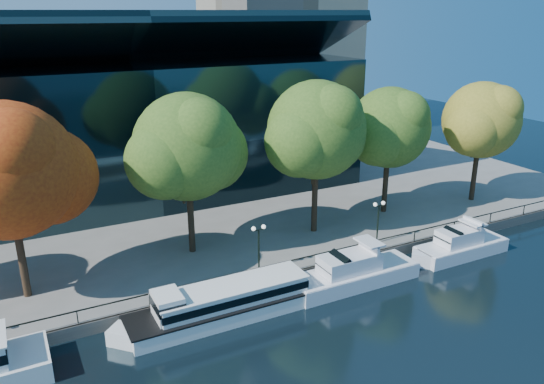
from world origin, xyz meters
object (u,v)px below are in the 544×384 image
tree_1 (11,173)px  tree_3 (319,132)px  cruiser_far (458,245)px  lamp_1 (259,238)px  cruiser_near (350,273)px  tree_5 (483,122)px  tour_boat (221,302)px  lamp_2 (379,213)px  tree_2 (190,149)px  tree_4 (391,129)px

tree_1 → tree_3: size_ratio=1.01×
cruiser_far → lamp_1: lamp_1 is taller
cruiser_far → cruiser_near: bearing=179.6°
lamp_1 → tree_5: bearing=8.8°
tree_1 → cruiser_near: bearing=-19.6°
tree_1 → tour_boat: bearing=-33.4°
cruiser_near → lamp_2: 7.61m
tree_3 → lamp_2: 9.18m
tree_1 → tree_2: size_ratio=1.04×
tree_5 → lamp_1: 30.28m
tree_4 → tree_5: bearing=-8.2°
cruiser_near → tree_2: tree_2 is taller
cruiser_far → tree_2: size_ratio=0.73×
tour_boat → tree_1: (-12.19, 8.05, 9.35)m
tree_1 → tree_4: bearing=2.9°
tour_boat → tree_1: 17.35m
tour_boat → cruiser_far: 23.15m
tree_2 → tree_5: bearing=-2.7°
tree_1 → lamp_2: bearing=-8.5°
tour_boat → cruiser_near: cruiser_near is taller
tree_2 → tree_3: (12.08, -1.03, 0.42)m
tree_3 → lamp_1: size_ratio=3.61×
tree_3 → tree_5: size_ratio=1.10×
lamp_1 → tour_boat: bearing=-142.8°
cruiser_far → lamp_2: size_ratio=2.55×
tour_boat → lamp_2: (16.99, 3.69, 2.70)m
tree_4 → cruiser_far: bearing=-88.9°
tour_boat → cruiser_near: size_ratio=1.29×
tour_boat → tree_2: (1.45, 9.78, 9.10)m
tour_boat → lamp_2: bearing=12.2°
tree_2 → lamp_1: tree_2 is taller
tour_boat → lamp_1: bearing=37.2°
cruiser_far → tree_4: 13.50m
tree_2 → tree_3: 12.13m
tree_1 → lamp_1: tree_1 is taller
lamp_1 → lamp_2: same height
tour_boat → cruiser_near: 11.16m
tree_3 → tour_boat: bearing=-147.1°
tree_1 → lamp_2: size_ratio=3.65×
tree_5 → tree_1: bearing=-179.8°
tree_5 → tour_boat: bearing=-166.5°
tree_2 → tree_4: tree_2 is taller
tree_4 → lamp_1: bearing=-161.2°
tour_boat → tree_1: bearing=146.6°
cruiser_near → tree_4: 17.84m
cruiser_far → tree_1: 37.56m
cruiser_far → tree_5: bearing=37.8°
tree_3 → lamp_2: size_ratio=3.61×
cruiser_near → tree_3: (2.37, 9.01, 9.69)m
lamp_2 → tree_4: bearing=46.0°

